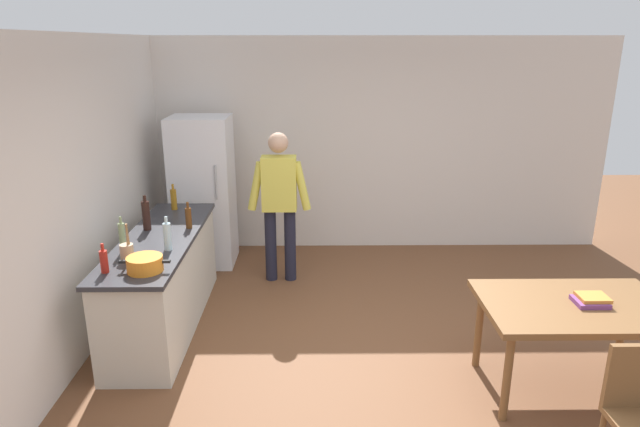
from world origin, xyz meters
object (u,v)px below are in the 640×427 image
(bottle_wine_dark, at_px, (146,215))
(bottle_sauce_red, at_px, (104,261))
(refrigerator, at_px, (203,192))
(person, at_px, (279,198))
(cooking_pot, at_px, (145,264))
(book_stack, at_px, (591,300))
(bottle_beer_brown, at_px, (188,218))
(bottle_water_clear, at_px, (167,236))
(dining_table, at_px, (575,313))
(bottle_oil_amber, at_px, (174,199))
(utensil_jar, at_px, (127,252))
(bottle_vinegar_tall, at_px, (122,237))

(bottle_wine_dark, height_order, bottle_sauce_red, bottle_wine_dark)
(refrigerator, bearing_deg, person, -30.23)
(refrigerator, bearing_deg, cooking_pot, -89.87)
(book_stack, bearing_deg, refrigerator, 141.49)
(bottle_wine_dark, height_order, bottle_beer_brown, bottle_wine_dark)
(bottle_sauce_red, bearing_deg, bottle_water_clear, 52.93)
(bottle_wine_dark, xyz_separation_m, bottle_sauce_red, (-0.03, -1.03, -0.05))
(dining_table, distance_m, bottle_oil_amber, 4.01)
(utensil_jar, height_order, book_stack, utensil_jar)
(cooking_pot, relative_size, book_stack, 1.62)
(bottle_beer_brown, xyz_separation_m, book_stack, (3.28, -1.36, -0.23))
(book_stack, bearing_deg, utensil_jar, 171.68)
(refrigerator, distance_m, cooking_pot, 2.40)
(bottle_vinegar_tall, xyz_separation_m, bottle_sauce_red, (-0.00, -0.43, -0.04))
(bottle_beer_brown, bearing_deg, bottle_wine_dark, -173.48)
(person, bearing_deg, bottle_oil_amber, -171.16)
(utensil_jar, distance_m, bottle_vinegar_tall, 0.22)
(utensil_jar, height_order, bottle_water_clear, utensil_jar)
(bottle_wine_dark, distance_m, bottle_water_clear, 0.64)
(refrigerator, relative_size, utensil_jar, 5.62)
(bottle_sauce_red, bearing_deg, utensil_jar, 68.41)
(dining_table, xyz_separation_m, utensil_jar, (-3.50, 0.52, 0.31))
(bottle_wine_dark, height_order, book_stack, bottle_wine_dark)
(bottle_wine_dark, bearing_deg, bottle_beer_brown, 6.52)
(refrigerator, bearing_deg, dining_table, -39.29)
(bottle_beer_brown, bearing_deg, refrigerator, 95.16)
(person, bearing_deg, dining_table, -42.41)
(dining_table, xyz_separation_m, bottle_water_clear, (-3.23, 0.76, 0.35))
(bottle_sauce_red, xyz_separation_m, book_stack, (3.70, -0.28, -0.22))
(bottle_vinegar_tall, relative_size, bottle_water_clear, 1.07)
(bottle_vinegar_tall, distance_m, bottle_water_clear, 0.37)
(person, xyz_separation_m, bottle_vinegar_tall, (-1.25, -1.44, 0.06))
(utensil_jar, height_order, bottle_wine_dark, bottle_wine_dark)
(bottle_vinegar_tall, distance_m, book_stack, 3.78)
(dining_table, distance_m, utensil_jar, 3.56)
(bottle_oil_amber, relative_size, book_stack, 1.14)
(bottle_oil_amber, xyz_separation_m, bottle_beer_brown, (0.29, -0.62, -0.01))
(cooking_pot, bearing_deg, bottle_sauce_red, -175.68)
(bottle_beer_brown, bearing_deg, utensil_jar, -111.48)
(cooking_pot, relative_size, bottle_wine_dark, 1.18)
(bottle_sauce_red, bearing_deg, bottle_beer_brown, 68.49)
(refrigerator, xyz_separation_m, bottle_sauce_red, (-0.30, -2.42, 0.10))
(bottle_wine_dark, relative_size, bottle_sauce_red, 1.42)
(bottle_vinegar_tall, relative_size, book_stack, 1.30)
(refrigerator, bearing_deg, bottle_oil_amber, -103.18)
(bottle_vinegar_tall, xyz_separation_m, book_stack, (3.70, -0.71, -0.26))
(bottle_sauce_red, bearing_deg, refrigerator, 82.92)
(bottle_water_clear, bearing_deg, bottle_oil_amber, 101.21)
(book_stack, bearing_deg, bottle_wine_dark, 160.34)
(bottle_sauce_red, bearing_deg, dining_table, -4.37)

